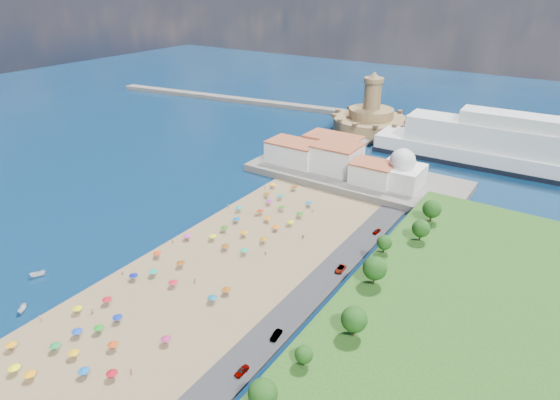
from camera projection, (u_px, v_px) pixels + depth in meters
The scene contains 13 objects.
ground at pixel (225, 249), 146.50m from camera, with size 700.00×700.00×0.00m, color #071938.
terrace at pixel (355, 176), 195.73m from camera, with size 90.00×36.00×3.00m, color #59544C.
jetty at pixel (345, 145), 233.12m from camera, with size 18.00×70.00×2.40m, color #59544C.
breakwater at pixel (244, 100), 315.72m from camera, with size 200.00×7.00×2.60m, color #59544C.
waterfront_buildings at pixel (329, 155), 199.95m from camera, with size 57.00×29.00×11.00m.
domed_building at pixel (401, 171), 181.03m from camera, with size 16.00×16.00×15.00m.
fortress at pixel (370, 120), 253.29m from camera, with size 40.00×40.00×32.40m.
cruise_ship at pixel (534, 153), 199.56m from camera, with size 137.54×24.27×29.92m.
beach_parasols at pixel (202, 256), 138.60m from camera, with size 31.85×115.80×2.20m.
beachgoers at pixel (219, 246), 146.01m from camera, with size 35.68×95.67×1.86m.
moored_boats at pixel (31, 289), 126.24m from camera, with size 14.73×15.12×1.63m.
parked_cars at pixel (318, 292), 124.19m from camera, with size 2.37×76.18×1.32m.
hillside_trees at pixel (369, 281), 113.57m from camera, with size 12.63×104.92×7.94m.
Camera 1 is at (83.64, -95.11, 77.13)m, focal length 30.00 mm.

